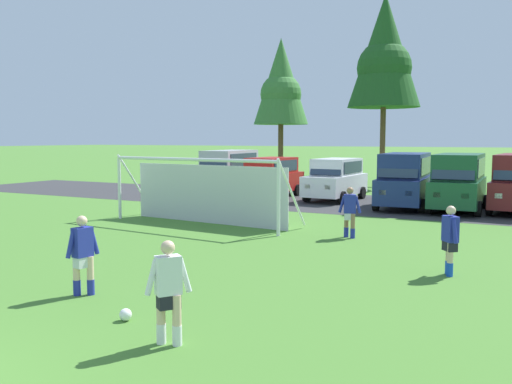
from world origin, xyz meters
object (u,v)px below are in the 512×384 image
Objects in this scene: parked_car_slot_far_left at (229,171)px; parked_car_slot_left at (270,177)px; player_winger_left at (169,293)px; player_defender_far at (83,255)px; player_striker_near at (350,212)px; soccer_goal at (204,189)px; soccer_ball at (126,315)px; player_midfield_center at (450,241)px; parked_car_slot_center at (405,179)px; parked_car_slot_center_left at (336,179)px; parked_car_slot_center_right at (459,181)px.

parked_car_slot_far_left is 1.05× the size of parked_car_slot_left.
parked_car_slot_far_left is at bearing 118.06° from player_winger_left.
player_winger_left is at bearing -23.66° from player_defender_far.
player_striker_near is 1.00× the size of player_defender_far.
player_striker_near is 10.20m from player_winger_left.
player_winger_left is (6.13, -10.50, -0.47)m from soccer_goal.
player_midfield_center reaches higher than soccer_ball.
soccer_ball is at bearing -92.65° from parked_car_slot_center.
player_defender_far is 18.92m from parked_car_slot_center_left.
soccer_goal reaches higher than soccer_ball.
soccer_goal is at bearing 115.67° from soccer_ball.
parked_car_slot_far_left is 1.02× the size of parked_car_slot_center_right.
soccer_ball is 0.05× the size of parked_car_slot_center_right.
parked_car_slot_center_right reaches higher than parked_car_slot_left.
parked_car_slot_left is (-7.66, 9.87, 0.29)m from player_striker_near.
parked_car_slot_center_right reaches higher than player_winger_left.
parked_car_slot_center is at bearing 91.56° from player_winger_left.
parked_car_slot_center_left is at bearing 118.94° from player_midfield_center.
soccer_goal is 1.57× the size of parked_car_slot_center_right.
parked_car_slot_center_right is at bearing 80.08° from soccer_ball.
parked_car_slot_center reaches higher than player_defender_far.
player_winger_left is at bearing -77.81° from parked_car_slot_center_left.
parked_car_slot_center_left is 0.95× the size of parked_car_slot_center.
parked_car_slot_far_left is at bearing 112.10° from player_defender_far.
parked_car_slot_left is (-11.25, 13.51, 0.29)m from player_midfield_center.
parked_car_slot_left is at bearing 101.32° from soccer_goal.
player_winger_left is 18.80m from parked_car_slot_center_right.
player_midfield_center is (4.55, 6.00, 0.71)m from soccer_ball.
player_defender_far is at bearing 156.34° from player_winger_left.
parked_car_slot_center_right is (-1.38, 12.15, 0.52)m from player_midfield_center.
player_midfield_center is at bearing 63.91° from player_winger_left.
soccer_goal reaches higher than player_midfield_center.
parked_car_slot_left is (-8.05, 20.06, 0.29)m from player_winger_left.
player_striker_near is 0.34× the size of parked_car_slot_center_right.
parked_car_slot_far_left is (-14.17, 14.02, 0.52)m from player_midfield_center.
player_defender_far is at bearing 155.22° from soccer_ball.
parked_car_slot_center_right is (2.21, 8.51, 0.52)m from player_striker_near.
player_winger_left is (1.35, -0.55, 0.71)m from soccer_ball.
soccer_goal is at bearing 120.28° from player_winger_left.
player_midfield_center is 15.68m from parked_car_slot_center_left.
player_midfield_center is at bearing 38.96° from player_defender_far.
soccer_ball is at bearing -127.18° from player_midfield_center.
player_striker_near reaches higher than soccer_ball.
player_midfield_center is 0.33× the size of parked_car_slot_center.
parked_car_slot_center_right is at bearing 45.83° from soccer_goal.
soccer_ball is at bearing -95.70° from player_striker_near.
player_midfield_center is at bearing -72.99° from parked_car_slot_center.
parked_car_slot_far_left is 1.00× the size of parked_car_slot_center.
parked_car_slot_center_right is (12.79, -1.86, 0.00)m from parked_car_slot_far_left.
soccer_ball is 2.13m from player_defender_far.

